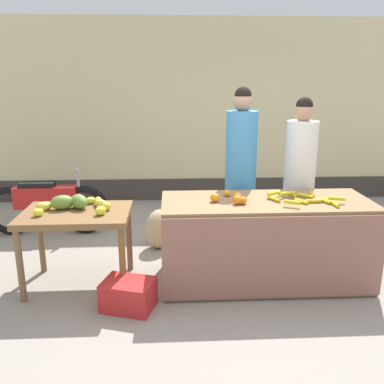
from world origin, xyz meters
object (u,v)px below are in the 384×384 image
vendor_woman_white_shirt (299,179)px  produce_sack (159,229)px  vendor_woman_blue_shirt (241,174)px  parked_motorcycle (47,205)px  produce_crate (128,295)px

vendor_woman_white_shirt → produce_sack: vendor_woman_white_shirt is taller
vendor_woman_blue_shirt → parked_motorcycle: size_ratio=1.19×
vendor_woman_white_shirt → produce_crate: 2.25m
produce_sack → vendor_woman_blue_shirt: bearing=-14.8°
vendor_woman_blue_shirt → vendor_woman_white_shirt: vendor_woman_blue_shirt is taller
vendor_woman_white_shirt → parked_motorcycle: 3.19m
vendor_woman_white_shirt → produce_sack: 1.73m
vendor_woman_blue_shirt → produce_crate: size_ratio=4.32×
vendor_woman_blue_shirt → vendor_woman_white_shirt: size_ratio=1.06×
produce_sack → produce_crate: bearing=-100.2°
parked_motorcycle → produce_sack: bearing=-19.7°
produce_crate → produce_sack: bearing=79.8°
vendor_woman_blue_shirt → parked_motorcycle: (-2.39, 0.77, -0.56)m
vendor_woman_blue_shirt → produce_sack: 1.20m
parked_motorcycle → produce_sack: 1.57m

